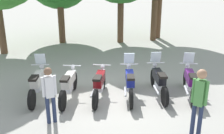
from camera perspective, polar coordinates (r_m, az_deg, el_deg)
ground_plane at (r=9.07m, az=0.51°, el=-6.41°), size 80.00×80.00×0.00m
motorcycle_0 at (r=9.16m, az=-15.64°, el=-3.37°), size 0.68×2.18×1.37m
motorcycle_1 at (r=8.87m, az=-9.29°, el=-3.75°), size 0.80×2.15×0.99m
motorcycle_2 at (r=8.83m, az=-2.72°, el=-3.62°), size 0.83×2.13×0.99m
motorcycle_3 at (r=8.91m, az=3.80°, el=-3.31°), size 0.71×2.18×1.37m
motorcycle_4 at (r=9.16m, az=9.98°, el=-2.92°), size 0.62×2.19×1.37m
motorcycle_5 at (r=9.33m, az=16.37°, el=-3.01°), size 0.81×2.14×1.37m
person_0 at (r=6.89m, az=18.17°, el=-6.26°), size 0.34×0.34×1.83m
person_1 at (r=7.39m, az=-13.24°, el=-5.12°), size 0.41×0.26×1.64m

